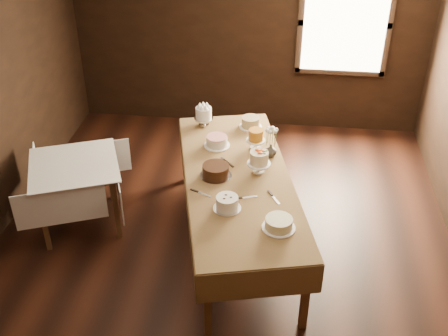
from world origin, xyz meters
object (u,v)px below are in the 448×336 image
(cake_chocolate, at_px, (216,171))
(display_table, at_px, (238,182))
(cake_server_e, at_px, (204,194))
(cake_flowers, at_px, (259,163))
(cake_server_d, at_px, (259,159))
(side_table, at_px, (75,172))
(cake_speckled, at_px, (251,123))
(cake_cream, at_px, (279,224))
(cake_server_a, at_px, (250,197))
(cake_server_b, at_px, (276,200))
(cake_server_c, at_px, (225,160))
(cake_caramel, at_px, (256,140))
(flower_vase, at_px, (271,150))
(cake_meringue, at_px, (204,117))
(cake_lattice, at_px, (217,142))
(cake_swirl, at_px, (227,203))

(cake_chocolate, bearing_deg, display_table, 2.66)
(cake_chocolate, distance_m, cake_server_e, 0.35)
(cake_flowers, xyz_separation_m, cake_server_d, (-0.01, 0.24, -0.11))
(display_table, distance_m, side_table, 1.80)
(cake_speckled, distance_m, cake_cream, 1.91)
(cake_server_a, distance_m, cake_server_e, 0.45)
(cake_flowers, relative_size, cake_server_b, 1.06)
(display_table, relative_size, cake_server_c, 12.11)
(cake_speckled, bearing_deg, cake_server_d, -78.18)
(display_table, height_order, cake_chocolate, cake_chocolate)
(cake_caramel, bearing_deg, flower_vase, -38.08)
(cake_server_d, bearing_deg, cake_meringue, 53.42)
(cake_caramel, bearing_deg, display_table, -102.94)
(cake_server_a, bearing_deg, cake_caramel, 71.88)
(cake_lattice, xyz_separation_m, cake_swirl, (0.25, -1.15, 0.01))
(cake_lattice, relative_size, cake_server_c, 1.22)
(cake_server_a, bearing_deg, display_table, 95.26)
(cake_server_c, xyz_separation_m, flower_vase, (0.48, 0.16, 0.07))
(cake_server_c, relative_size, cake_server_d, 1.00)
(cake_cream, height_order, cake_server_b, cake_cream)
(cake_caramel, distance_m, cake_server_c, 0.43)
(cake_caramel, xyz_separation_m, cake_server_e, (-0.43, -0.94, -0.10))
(side_table, bearing_deg, cake_server_d, 7.36)
(side_table, distance_m, cake_lattice, 1.59)
(cake_chocolate, distance_m, cake_flowers, 0.45)
(cake_lattice, distance_m, cake_chocolate, 0.61)
(cake_lattice, relative_size, cake_server_b, 1.22)
(cake_server_e, bearing_deg, cake_server_d, 80.07)
(cake_swirl, height_order, flower_vase, flower_vase)
(cake_meringue, height_order, cake_lattice, cake_meringue)
(cake_speckled, height_order, cake_chocolate, same)
(cake_speckled, xyz_separation_m, cake_server_a, (0.11, -1.42, -0.06))
(display_table, height_order, cake_server_e, cake_server_e)
(cake_meringue, xyz_separation_m, cake_flowers, (0.72, -0.94, -0.00))
(cake_server_b, height_order, flower_vase, flower_vase)
(side_table, xyz_separation_m, cake_server_b, (2.20, -0.46, 0.15))
(cake_server_e, height_order, flower_vase, flower_vase)
(cake_caramel, bearing_deg, cake_meringue, 144.49)
(cake_chocolate, bearing_deg, cake_server_c, 79.69)
(cake_meringue, relative_size, cake_swirl, 0.91)
(cake_flowers, bearing_deg, cake_lattice, 136.39)
(cake_lattice, height_order, flower_vase, flower_vase)
(cake_caramel, distance_m, cake_server_e, 1.04)
(display_table, xyz_separation_m, cake_lattice, (-0.30, 0.60, 0.12))
(flower_vase, bearing_deg, cake_lattice, 166.79)
(cake_speckled, bearing_deg, cake_server_c, -105.01)
(cake_lattice, height_order, cake_chocolate, cake_chocolate)
(side_table, bearing_deg, cake_cream, -21.50)
(cake_meringue, height_order, cake_flowers, cake_flowers)
(cake_meringue, xyz_separation_m, cake_cream, (0.96, -1.84, -0.06))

